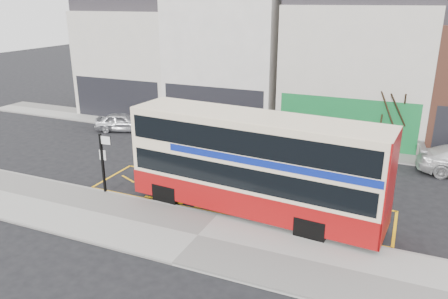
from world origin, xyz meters
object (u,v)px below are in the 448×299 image
at_px(street_tree_left, 121,57).
at_px(double_decker_bus, 255,164).
at_px(car_silver, 123,122).
at_px(street_tree_right, 395,100).
at_px(bus_stop_post, 103,157).
at_px(car_grey, 238,133).

bearing_deg(street_tree_left, double_decker_bus, -37.87).
bearing_deg(car_silver, street_tree_left, 14.22).
relative_size(car_silver, street_tree_right, 0.77).
xyz_separation_m(car_silver, street_tree_right, (17.56, 2.45, 2.66)).
xyz_separation_m(double_decker_bus, bus_stop_post, (-7.09, -0.99, -0.41)).
distance_m(car_silver, car_grey, 8.54).
relative_size(car_silver, street_tree_left, 0.55).
bearing_deg(bus_stop_post, car_grey, 70.23).
distance_m(double_decker_bus, street_tree_left, 19.20).
bearing_deg(car_grey, street_tree_right, -91.32).
relative_size(bus_stop_post, street_tree_right, 0.59).
height_order(street_tree_left, street_tree_right, street_tree_left).
distance_m(street_tree_left, street_tree_right, 19.93).
bearing_deg(street_tree_left, car_grey, -15.29).
xyz_separation_m(car_silver, car_grey, (8.52, 0.55, 0.05)).
xyz_separation_m(bus_stop_post, street_tree_left, (-7.95, 12.68, 2.78)).
bearing_deg(double_decker_bus, bus_stop_post, -167.19).
height_order(car_silver, street_tree_right, street_tree_right).
distance_m(car_silver, street_tree_right, 17.93).
bearing_deg(car_silver, double_decker_bus, -141.75).
bearing_deg(street_tree_right, car_grey, -168.11).
relative_size(car_silver, car_grey, 0.90).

